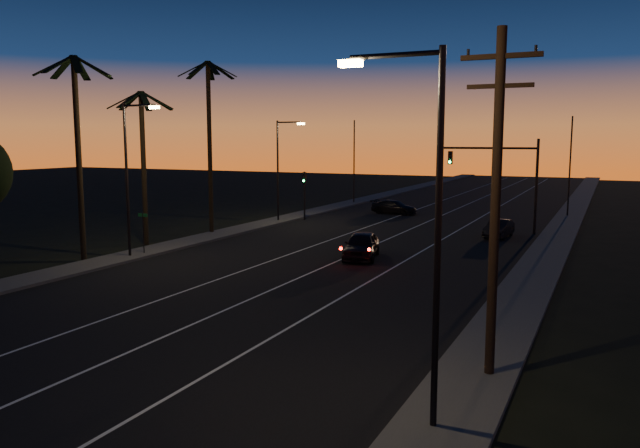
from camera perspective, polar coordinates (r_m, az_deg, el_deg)
The scene contains 21 objects.
road at distance 41.23m, azimuth 4.16°, elevation -1.97°, with size 20.00×170.00×0.01m, color black.
sidewalk_left at distance 46.38m, azimuth -8.86°, elevation -0.86°, with size 2.40×170.00×0.16m, color #3C3D3A.
sidewalk_right at distance 38.70m, azimuth 19.84°, elevation -2.94°, with size 2.40×170.00×0.16m, color #3C3D3A.
lane_stripe_left at distance 42.38m, azimuth 0.37°, elevation -1.66°, with size 0.12×160.00×0.01m, color silver.
lane_stripe_mid at distance 41.06m, azimuth 4.81°, elevation -2.00°, with size 0.12×160.00×0.01m, color silver.
lane_stripe_right at distance 39.99m, azimuth 9.52°, elevation -2.34°, with size 0.12×160.00×0.01m, color silver.
palm_near at distance 37.57m, azimuth -21.28°, elevation 7.42°, with size 4.25×4.16×11.53m.
palm_mid at distance 42.33m, azimuth -15.88°, elevation 6.51°, with size 4.25×4.16×10.03m.
palm_far at distance 46.44m, azimuth -10.09°, elevation 8.45°, with size 4.25×4.16×12.53m.
streetlight_left_near at distance 37.71m, azimuth -16.95°, elevation 4.94°, with size 2.55×0.26×9.00m.
streetlight_left_far at distance 52.46m, azimuth -3.59°, elevation 5.67°, with size 2.55×0.26×8.50m.
streetlight_right_near at distance 14.56m, azimuth 9.65°, elevation 1.26°, with size 2.55×0.26×9.00m.
street_sign at distance 38.85m, azimuth -15.86°, elevation -0.38°, with size 0.70×0.06×2.60m.
utility_pole at distance 18.26m, azimuth 15.77°, elevation 2.35°, with size 2.20×0.28×10.00m.
signal_mast at distance 48.56m, azimuth 16.45°, elevation 4.87°, with size 7.10×0.41×7.00m.
signal_post at distance 53.78m, azimuth -1.44°, elevation 3.42°, with size 0.28×0.37×4.20m.
far_pole_left at distance 67.98m, azimuth 3.13°, elevation 5.67°, with size 0.14×0.14×9.00m, color black.
far_pole_right at distance 60.10m, azimuth 21.88°, elevation 4.85°, with size 0.14×0.14×9.00m, color black.
lead_car at distance 36.62m, azimuth 3.81°, elevation -1.95°, with size 2.93×5.34×1.55m.
right_car at distance 46.15m, azimuth 16.03°, elevation -0.40°, with size 1.69×3.98×1.28m.
cross_car at distance 58.91m, azimuth 6.80°, elevation 1.55°, with size 4.57×2.29×1.27m.
Camera 1 is at (14.57, -7.94, 6.94)m, focal length 35.00 mm.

